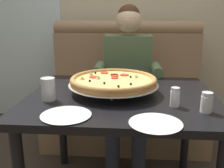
{
  "coord_description": "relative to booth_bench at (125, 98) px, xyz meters",
  "views": [
    {
      "loc": [
        0.06,
        -1.47,
        1.2
      ],
      "look_at": [
        -0.06,
        0.04,
        0.79
      ],
      "focal_mm": 41.52,
      "sensor_mm": 36.0,
      "label": 1
    }
  ],
  "objects": [
    {
      "name": "booth_bench",
      "position": [
        0.0,
        0.0,
        0.0
      ],
      "size": [
        1.47,
        0.78,
        1.13
      ],
      "color": "#937556",
      "rests_on": "ground_plane"
    },
    {
      "name": "shaker_pepper_flakes",
      "position": [
        0.43,
        -1.18,
        0.38
      ],
      "size": [
        0.06,
        0.06,
        0.1
      ],
      "color": "white",
      "rests_on": "dining_table"
    },
    {
      "name": "plate_near_right",
      "position": [
        -0.25,
        -1.28,
        0.34
      ],
      "size": [
        0.24,
        0.24,
        0.02
      ],
      "color": "white",
      "rests_on": "dining_table"
    },
    {
      "name": "dining_table",
      "position": [
        0.0,
        -0.93,
        0.24
      ],
      "size": [
        1.11,
        0.93,
        0.73
      ],
      "color": "black",
      "rests_on": "ground_plane"
    },
    {
      "name": "plate_near_left",
      "position": [
        0.17,
        -1.34,
        0.34
      ],
      "size": [
        0.24,
        0.24,
        0.02
      ],
      "color": "white",
      "rests_on": "dining_table"
    },
    {
      "name": "drinking_glass",
      "position": [
        -0.4,
        -1.06,
        0.39
      ],
      "size": [
        0.08,
        0.08,
        0.13
      ],
      "color": "silver",
      "rests_on": "dining_table"
    },
    {
      "name": "shaker_oregano",
      "position": [
        0.29,
        -1.11,
        0.38
      ],
      "size": [
        0.05,
        0.05,
        0.1
      ],
      "color": "white",
      "rests_on": "dining_table"
    },
    {
      "name": "diner_main",
      "position": [
        0.02,
        -0.27,
        0.31
      ],
      "size": [
        0.54,
        0.64,
        1.27
      ],
      "color": "#2D3342",
      "rests_on": "ground_plane"
    },
    {
      "name": "pizza",
      "position": [
        -0.05,
        -0.89,
        0.41
      ],
      "size": [
        0.54,
        0.54,
        0.11
      ],
      "color": "silver",
      "rests_on": "dining_table"
    }
  ]
}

